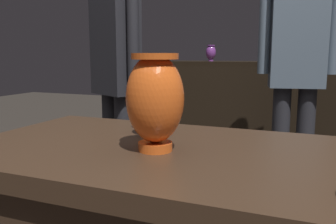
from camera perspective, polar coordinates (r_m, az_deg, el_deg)
The scene contains 6 objects.
back_display_shelf at distance 3.12m, azimuth 16.01°, elevation -1.36°, with size 2.60×0.40×0.99m.
vase_centerpiece at distance 0.90m, azimuth -2.08°, elevation 2.14°, with size 0.15×0.15×0.25m.
vase_left_accent at distance 1.12m, azimuth -2.71°, elevation -0.00°, with size 0.11×0.11×0.22m.
shelf_vase_left at distance 3.15m, azimuth 6.87°, elevation 9.46°, with size 0.09×0.09×0.14m.
visitor_near_left at distance 2.27m, azimuth -8.38°, elevation 6.72°, with size 0.42×0.31×1.62m.
visitor_center_back at distance 2.35m, azimuth 19.92°, elevation 7.81°, with size 0.46×0.24×1.71m.
Camera 1 is at (0.31, -0.86, 1.05)m, focal length 38.09 mm.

